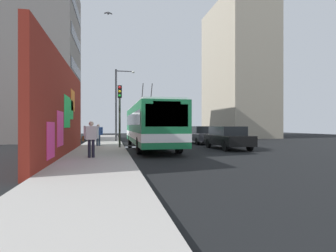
{
  "coord_description": "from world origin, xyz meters",
  "views": [
    {
      "loc": [
        -19.35,
        0.94,
        1.63
      ],
      "look_at": [
        0.53,
        -3.24,
        1.61
      ],
      "focal_mm": 29.1,
      "sensor_mm": 36.0,
      "label": 1
    }
  ],
  "objects": [
    {
      "name": "sidewalk_slab",
      "position": [
        0.0,
        1.6,
        0.07
      ],
      "size": [
        48.0,
        3.2,
        0.15
      ],
      "primitive_type": "cube",
      "color": "#ADA8A0",
      "rests_on": "ground_plane"
    },
    {
      "name": "building_far_left",
      "position": [
        11.0,
        9.2,
        8.31
      ],
      "size": [
        9.11,
        9.32,
        16.62
      ],
      "color": "gray",
      "rests_on": "ground_plane"
    },
    {
      "name": "ground_plane",
      "position": [
        0.0,
        0.0,
        0.0
      ],
      "size": [
        80.0,
        80.0,
        0.0
      ],
      "primitive_type": "plane",
      "color": "black"
    },
    {
      "name": "parked_car_dark_gray",
      "position": [
        4.02,
        -7.0,
        0.83
      ],
      "size": [
        4.2,
        1.78,
        1.58
      ],
      "color": "#38383D",
      "rests_on": "ground_plane"
    },
    {
      "name": "building_far_right",
      "position": [
        17.25,
        -17.0,
        9.58
      ],
      "size": [
        12.39,
        6.58,
        19.17
      ],
      "color": "#9E937F",
      "rests_on": "ground_plane"
    },
    {
      "name": "curbside_puddle",
      "position": [
        1.45,
        -0.6,
        0.0
      ],
      "size": [
        1.67,
        1.67,
        0.0
      ],
      "primitive_type": "cylinder",
      "color": "black",
      "rests_on": "ground_plane"
    },
    {
      "name": "flying_pigeons",
      "position": [
        0.17,
        1.12,
        9.51
      ],
      "size": [
        0.32,
        0.55,
        0.14
      ],
      "color": "slate"
    },
    {
      "name": "street_lamp",
      "position": [
        7.48,
        0.25,
        4.13
      ],
      "size": [
        0.44,
        1.89,
        6.95
      ],
      "color": "#4C4C51",
      "rests_on": "sidewalk_slab"
    },
    {
      "name": "parked_car_black",
      "position": [
        -1.71,
        -7.0,
        0.84
      ],
      "size": [
        4.65,
        1.9,
        1.58
      ],
      "color": "black",
      "rests_on": "ground_plane"
    },
    {
      "name": "pedestrian_near_wall",
      "position": [
        -6.26,
        1.84,
        1.14
      ],
      "size": [
        0.23,
        0.75,
        1.68
      ],
      "color": "#1E1E2D",
      "rests_on": "sidewalk_slab"
    },
    {
      "name": "traffic_light",
      "position": [
        -0.55,
        0.35,
        3.0
      ],
      "size": [
        0.49,
        0.28,
        4.24
      ],
      "color": "#2D382D",
      "rests_on": "sidewalk_slab"
    },
    {
      "name": "pedestrian_midblock",
      "position": [
        1.31,
        1.85,
        1.07
      ],
      "size": [
        0.22,
        0.65,
        1.58
      ],
      "color": "#2D3F59",
      "rests_on": "sidewalk_slab"
    },
    {
      "name": "graffiti_wall",
      "position": [
        -4.38,
        3.35,
        2.46
      ],
      "size": [
        13.25,
        0.32,
        4.93
      ],
      "color": "maroon",
      "rests_on": "ground_plane"
    },
    {
      "name": "city_bus",
      "position": [
        0.02,
        -1.8,
        1.72
      ],
      "size": [
        12.28,
        2.6,
        4.86
      ],
      "color": "#19723F",
      "rests_on": "ground_plane"
    }
  ]
}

